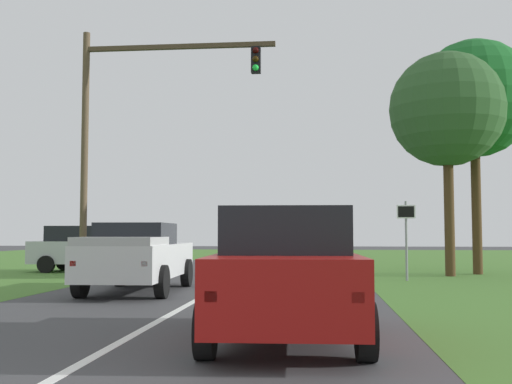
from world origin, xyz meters
name	(u,v)px	position (x,y,z in m)	size (l,w,h in m)	color
ground_plane	(191,303)	(0.00, 9.95, 0.00)	(120.00, 120.00, 0.00)	#424244
red_suv_near	(286,271)	(2.36, 5.42, 1.00)	(2.33, 4.62, 1.91)	#9E1411
pickup_truck_lead	(138,256)	(-1.93, 12.35, 0.96)	(2.37, 5.47, 1.82)	silver
traffic_light	(130,117)	(-3.64, 16.97, 5.58)	(6.80, 0.40, 8.62)	brown
keep_moving_sign	(406,230)	(5.73, 16.99, 1.67)	(0.60, 0.09, 2.61)	gray
oak_tree_right	(447,110)	(7.62, 19.39, 6.09)	(4.23, 4.23, 8.24)	#4C351E
crossing_suv_far	(88,248)	(-6.42, 20.60, 0.96)	(4.58, 2.08, 1.85)	silver
extra_tree_1	(474,99)	(8.88, 20.57, 6.72)	(4.55, 4.55, 9.02)	#4C351E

